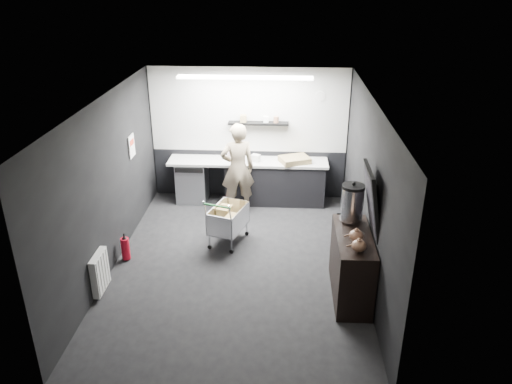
{
  "coord_description": "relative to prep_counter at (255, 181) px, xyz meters",
  "views": [
    {
      "loc": [
        0.71,
        -6.94,
        4.41
      ],
      "look_at": [
        0.28,
        0.4,
        1.12
      ],
      "focal_mm": 35.0,
      "sensor_mm": 36.0,
      "label": 1
    }
  ],
  "objects": [
    {
      "name": "pink_tub",
      "position": [
        -0.45,
        0.0,
        0.54
      ],
      "size": [
        0.19,
        0.19,
        0.19
      ],
      "primitive_type": "cylinder",
      "color": "#F9D8D8",
      "rests_on": "prep_counter"
    },
    {
      "name": "wall_left",
      "position": [
        -2.14,
        -2.42,
        0.89
      ],
      "size": [
        0.0,
        5.5,
        5.5
      ],
      "primitive_type": "plane",
      "rotation": [
        1.57,
        0.0,
        1.57
      ],
      "color": "black",
      "rests_on": "floor"
    },
    {
      "name": "wall_back",
      "position": [
        -0.14,
        0.33,
        0.89
      ],
      "size": [
        5.5,
        0.0,
        5.5
      ],
      "primitive_type": "plane",
      "rotation": [
        1.57,
        0.0,
        0.0
      ],
      "color": "black",
      "rests_on": "floor"
    },
    {
      "name": "cardboard_box",
      "position": [
        0.8,
        -0.05,
        0.5
      ],
      "size": [
        0.68,
        0.6,
        0.11
      ],
      "primitive_type": "cube",
      "rotation": [
        0.0,
        0.0,
        0.39
      ],
      "color": "olive",
      "rests_on": "prep_counter"
    },
    {
      "name": "floating_shelf",
      "position": [
        0.06,
        0.2,
        1.16
      ],
      "size": [
        1.2,
        0.22,
        0.04
      ],
      "primitive_type": "cube",
      "color": "black",
      "rests_on": "wall_back"
    },
    {
      "name": "floor",
      "position": [
        -0.14,
        -2.42,
        -0.46
      ],
      "size": [
        5.5,
        5.5,
        0.0
      ],
      "primitive_type": "plane",
      "color": "black",
      "rests_on": "ground"
    },
    {
      "name": "radiator",
      "position": [
        -2.08,
        -3.32,
        -0.11
      ],
      "size": [
        0.1,
        0.5,
        0.6
      ],
      "primitive_type": "cube",
      "color": "silver",
      "rests_on": "wall_left"
    },
    {
      "name": "wall_clock",
      "position": [
        1.26,
        0.3,
        1.69
      ],
      "size": [
        0.2,
        0.03,
        0.2
      ],
      "primitive_type": "cylinder",
      "rotation": [
        1.57,
        0.0,
        0.0
      ],
      "color": "silver",
      "rests_on": "wall_back"
    },
    {
      "name": "dado_panel",
      "position": [
        -0.14,
        0.31,
        0.04
      ],
      "size": [
        3.95,
        0.02,
        1.0
      ],
      "primitive_type": "cube",
      "color": "black",
      "rests_on": "wall_back"
    },
    {
      "name": "prep_counter",
      "position": [
        0.0,
        0.0,
        0.0
      ],
      "size": [
        3.2,
        0.61,
        0.9
      ],
      "color": "black",
      "rests_on": "floor"
    },
    {
      "name": "wall_right",
      "position": [
        1.86,
        -2.42,
        0.89
      ],
      "size": [
        0.0,
        5.5,
        5.5
      ],
      "primitive_type": "plane",
      "rotation": [
        1.57,
        0.0,
        -1.57
      ],
      "color": "black",
      "rests_on": "floor"
    },
    {
      "name": "fire_extinguisher",
      "position": [
        -1.99,
        -2.4,
        -0.23
      ],
      "size": [
        0.14,
        0.14,
        0.46
      ],
      "color": "#A90B1D",
      "rests_on": "floor"
    },
    {
      "name": "sideboard",
      "position": [
        1.61,
        -3.12,
        0.17
      ],
      "size": [
        0.57,
        1.33,
        1.99
      ],
      "color": "black",
      "rests_on": "floor"
    },
    {
      "name": "ceiling",
      "position": [
        -0.14,
        -2.42,
        2.24
      ],
      "size": [
        5.5,
        5.5,
        0.0
      ],
      "primitive_type": "plane",
      "rotation": [
        3.14,
        0.0,
        0.0
      ],
      "color": "beige",
      "rests_on": "wall_back"
    },
    {
      "name": "wall_front",
      "position": [
        -0.14,
        -5.17,
        0.89
      ],
      "size": [
        5.5,
        0.0,
        5.5
      ],
      "primitive_type": "plane",
      "rotation": [
        -1.57,
        0.0,
        0.0
      ],
      "color": "black",
      "rests_on": "floor"
    },
    {
      "name": "shopping_cart",
      "position": [
        -0.36,
        -1.71,
        -0.02
      ],
      "size": [
        0.73,
        0.98,
        0.91
      ],
      "color": "silver",
      "rests_on": "floor"
    },
    {
      "name": "ceiling_strip",
      "position": [
        -0.14,
        -0.57,
        2.21
      ],
      "size": [
        2.4,
        0.2,
        0.04
      ],
      "primitive_type": "cube",
      "color": "white",
      "rests_on": "ceiling"
    },
    {
      "name": "poster_red_band",
      "position": [
        -2.11,
        -1.12,
        1.16
      ],
      "size": [
        0.02,
        0.22,
        0.1
      ],
      "primitive_type": "cube",
      "color": "red",
      "rests_on": "poster"
    },
    {
      "name": "white_container",
      "position": [
        0.02,
        -0.05,
        0.51
      ],
      "size": [
        0.2,
        0.18,
        0.14
      ],
      "primitive_type": "cube",
      "rotation": [
        0.0,
        0.0,
        -0.41
      ],
      "color": "silver",
      "rests_on": "prep_counter"
    },
    {
      "name": "poster",
      "position": [
        -2.12,
        -1.12,
        1.09
      ],
      "size": [
        0.02,
        0.3,
        0.4
      ],
      "primitive_type": "cube",
      "color": "white",
      "rests_on": "wall_left"
    },
    {
      "name": "kitchen_wall_panel",
      "position": [
        -0.14,
        0.31,
        1.39
      ],
      "size": [
        3.95,
        0.02,
        1.7
      ],
      "primitive_type": "cube",
      "color": "silver",
      "rests_on": "wall_back"
    },
    {
      "name": "person",
      "position": [
        -0.3,
        -0.45,
        0.44
      ],
      "size": [
        0.75,
        0.59,
        1.8
      ],
      "primitive_type": "imported",
      "rotation": [
        0.0,
        0.0,
        3.42
      ],
      "color": "#C0B498",
      "rests_on": "floor"
    }
  ]
}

